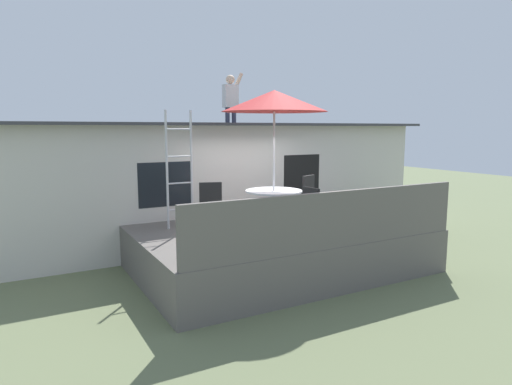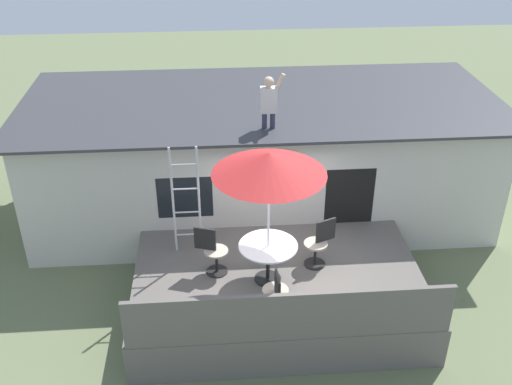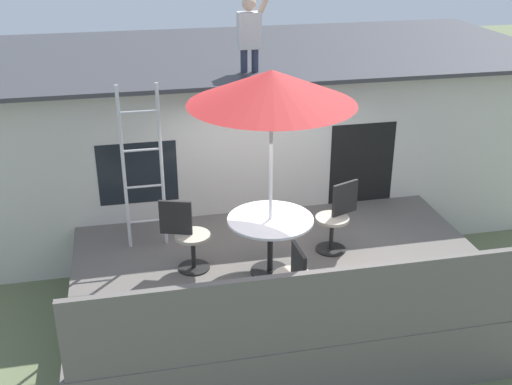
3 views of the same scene
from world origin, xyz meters
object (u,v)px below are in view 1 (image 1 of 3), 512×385
patio_chair_left (218,208)px  patio_chair_right (305,199)px  person_figure (231,95)px  step_ladder (179,170)px  patio_chair_near (306,214)px  patio_table (274,199)px  patio_umbrella (274,101)px

patio_chair_left → patio_chair_right: bearing=20.5°
person_figure → patio_chair_left: size_ratio=1.21×
patio_chair_left → patio_chair_right: 1.97m
person_figure → step_ladder: bearing=-144.5°
person_figure → patio_chair_right: bearing=-67.0°
person_figure → patio_chair_near: person_figure is taller
patio_chair_left → patio_chair_right: (1.96, 0.09, 0.00)m
patio_table → patio_chair_right: (0.98, 0.41, -0.13)m
person_figure → patio_chair_near: (-0.18, -3.18, -2.14)m
step_ladder → patio_chair_left: step_ladder is taller
patio_chair_left → person_figure: bearing=75.7°
patio_chair_right → person_figure: bearing=-89.5°
patio_umbrella → patio_chair_left: (-0.98, 0.32, -1.89)m
patio_umbrella → patio_chair_right: bearing=22.5°
patio_table → patio_chair_right: size_ratio=1.13×
step_ladder → person_figure: bearing=35.5°
patio_chair_right → patio_chair_near: (-0.94, -1.37, 0.00)m
patio_umbrella → patio_chair_right: size_ratio=2.76×
patio_umbrella → step_ladder: 2.16m
step_ladder → patio_chair_near: bearing=-53.7°
patio_chair_right → patio_table: bearing=0.0°
person_figure → patio_chair_right: (0.77, -1.81, -2.14)m
patio_umbrella → step_ladder: bearing=144.0°
patio_chair_left → patio_chair_near: size_ratio=1.00×
person_figure → patio_chair_right: size_ratio=1.21×
step_ladder → patio_chair_right: step_ladder is taller
patio_table → step_ladder: bearing=144.0°
patio_table → person_figure: (0.22, 2.22, 2.01)m
patio_umbrella → step_ladder: (-1.43, 1.04, -1.25)m
patio_table → person_figure: 3.00m
person_figure → patio_chair_left: 3.10m
patio_chair_left → patio_chair_right: size_ratio=1.00×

